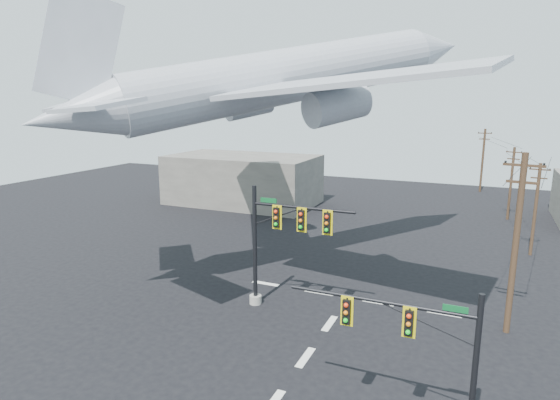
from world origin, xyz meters
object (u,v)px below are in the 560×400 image
at_px(signal_mast_far, 277,242).
at_px(utility_pole_c, 511,182).
at_px(utility_pole_b, 536,208).
at_px(utility_pole_a, 516,242).
at_px(airliner, 288,78).
at_px(signal_mast_near, 428,360).
at_px(utility_pole_d, 483,159).

xyz_separation_m(signal_mast_far, utility_pole_c, (13.95, 30.36, -0.18)).
xyz_separation_m(signal_mast_far, utility_pole_b, (15.27, 17.87, -0.24)).
xyz_separation_m(utility_pole_a, utility_pole_b, (2.31, 15.54, -1.21)).
distance_m(utility_pole_c, airliner, 30.95).
bearing_deg(signal_mast_near, signal_mast_far, 139.08).
relative_size(utility_pole_c, airliner, 0.26).
relative_size(utility_pole_a, utility_pole_b, 1.30).
bearing_deg(airliner, utility_pole_b, -18.24).
distance_m(utility_pole_d, airliner, 43.78).
height_order(utility_pole_c, airliner, airliner).
bearing_deg(signal_mast_near, utility_pole_a, 73.48).
height_order(signal_mast_far, utility_pole_c, utility_pole_c).
bearing_deg(utility_pole_d, utility_pole_b, -83.45).
bearing_deg(utility_pole_a, signal_mast_far, -160.85).
bearing_deg(signal_mast_far, signal_mast_near, -40.92).
distance_m(signal_mast_near, utility_pole_c, 39.05).
bearing_deg(utility_pole_c, utility_pole_b, -67.15).
bearing_deg(utility_pole_d, utility_pole_a, -89.44).
xyz_separation_m(utility_pole_b, airliner, (-16.92, -12.27, 10.16)).
height_order(signal_mast_far, airliner, airliner).
bearing_deg(utility_pole_d, airliner, -109.20).
height_order(utility_pole_b, utility_pole_c, utility_pole_c).
distance_m(signal_mast_near, utility_pole_b, 26.91).
bearing_deg(utility_pole_a, airliner, 176.36).
xyz_separation_m(utility_pole_a, airliner, (-14.61, 3.27, 8.95)).
distance_m(signal_mast_near, utility_pole_d, 54.91).
height_order(utility_pole_a, utility_pole_c, utility_pole_a).
bearing_deg(airliner, utility_pole_c, 3.60).
xyz_separation_m(utility_pole_b, utility_pole_c, (-1.32, 12.49, 0.07)).
bearing_deg(utility_pole_a, utility_pole_b, 90.55).
distance_m(utility_pole_b, utility_pole_c, 12.56).
height_order(signal_mast_near, utility_pole_d, utility_pole_d).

